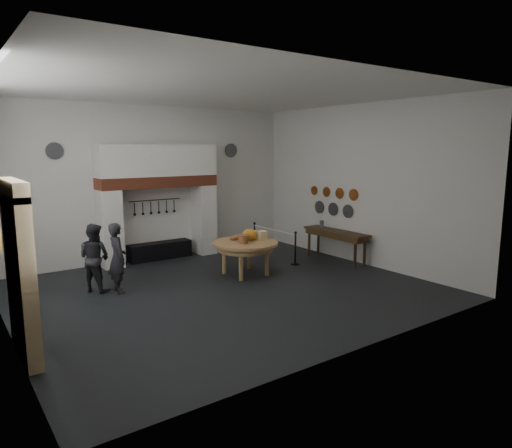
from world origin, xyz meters
TOP-DOWN VIEW (x-y plane):
  - floor at (0.00, 0.00)m, footprint 9.00×8.00m
  - ceiling at (0.00, 0.00)m, footprint 9.00×8.00m
  - wall_back at (0.00, 4.00)m, footprint 9.00×0.02m
  - wall_front at (0.00, -4.00)m, footprint 9.00×0.02m
  - wall_right at (4.50, 0.00)m, footprint 0.02×8.00m
  - chimney_pier_left at (-1.48, 3.65)m, footprint 0.55×0.70m
  - chimney_pier_right at (1.48, 3.65)m, footprint 0.55×0.70m
  - hearth_brick_band at (0.00, 3.65)m, footprint 3.50×0.72m
  - chimney_hood at (0.00, 3.65)m, footprint 3.50×0.70m
  - iron_range at (0.00, 3.72)m, footprint 1.90×0.45m
  - utensil_rail at (0.00, 3.92)m, footprint 1.60×0.02m
  - door_recess at (-4.47, -1.00)m, footprint 0.04×1.10m
  - door_jamb_near at (-4.38, -1.70)m, footprint 0.22×0.30m
  - door_jamb_far at (-4.38, -0.30)m, footprint 0.22×0.30m
  - door_lintel at (-4.38, -1.00)m, footprint 0.22×1.70m
  - work_table at (1.11, 0.81)m, footprint 1.84×1.84m
  - pumpkin at (1.31, 0.91)m, footprint 0.36×0.36m
  - cheese_block_big at (1.61, 0.76)m, footprint 0.22×0.22m
  - cheese_block_small at (1.59, 1.06)m, footprint 0.18×0.18m
  - wicker_basket at (0.96, 0.66)m, footprint 0.35×0.35m
  - bread_loaf at (1.01, 1.16)m, footprint 0.31×0.18m
  - visitor_near at (-2.09, 1.28)m, footprint 0.40×0.60m
  - visitor_far at (-2.49, 1.68)m, footprint 0.93×0.97m
  - side_table at (4.10, 0.50)m, footprint 0.55×2.20m
  - pewter_jug at (4.10, 1.10)m, footprint 0.12×0.12m
  - copper_pan_a at (4.46, 0.20)m, footprint 0.03×0.34m
  - copper_pan_b at (4.46, 0.75)m, footprint 0.03×0.32m
  - copper_pan_c at (4.46, 1.30)m, footprint 0.03×0.30m
  - copper_pan_d at (4.46, 1.85)m, footprint 0.03×0.28m
  - pewter_plate_left at (4.46, 0.40)m, footprint 0.03×0.40m
  - pewter_plate_mid at (4.46, 1.00)m, footprint 0.03×0.40m
  - pewter_plate_right at (4.46, 1.60)m, footprint 0.03×0.40m
  - pewter_plate_back_left at (-2.70, 3.96)m, footprint 0.44×0.03m
  - pewter_plate_back_right at (2.70, 3.96)m, footprint 0.44×0.03m
  - barrier_post_near at (2.85, 0.84)m, footprint 0.05×0.05m
  - barrier_post_far at (2.85, 2.84)m, footprint 0.05×0.05m
  - barrier_rope at (2.85, 1.84)m, footprint 0.04×2.00m

SIDE VIEW (x-z plane):
  - floor at x=0.00m, z-range -0.01..0.01m
  - iron_range at x=0.00m, z-range 0.00..0.50m
  - barrier_post_near at x=2.85m, z-range 0.00..0.90m
  - barrier_post_far at x=2.85m, z-range 0.00..0.90m
  - visitor_far at x=-2.49m, z-range 0.00..1.58m
  - visitor_near at x=-2.09m, z-range 0.00..1.61m
  - work_table at x=1.11m, z-range 0.80..0.88m
  - barrier_rope at x=2.85m, z-range 0.83..0.87m
  - side_table at x=4.10m, z-range 0.84..0.90m
  - bread_loaf at x=1.01m, z-range 0.87..1.01m
  - cheese_block_small at x=1.59m, z-range 0.88..1.07m
  - wicker_basket at x=0.96m, z-range 0.88..1.09m
  - cheese_block_big at x=1.61m, z-range 0.88..1.11m
  - pewter_jug at x=4.10m, z-range 0.90..1.12m
  - pumpkin at x=1.31m, z-range 0.88..1.18m
  - chimney_pier_left at x=-1.48m, z-range 0.00..2.15m
  - chimney_pier_right at x=1.48m, z-range 0.00..2.15m
  - door_recess at x=-4.47m, z-range 0.00..2.50m
  - door_jamb_near at x=-4.38m, z-range 0.00..2.60m
  - door_jamb_far at x=-4.38m, z-range 0.00..2.60m
  - pewter_plate_left at x=4.46m, z-range 1.25..1.65m
  - pewter_plate_mid at x=4.46m, z-range 1.25..1.65m
  - pewter_plate_right at x=4.46m, z-range 1.25..1.65m
  - utensil_rail at x=0.00m, z-range 1.74..1.76m
  - copper_pan_b at x=4.46m, z-range 1.79..2.11m
  - copper_pan_d at x=4.46m, z-range 1.81..2.09m
  - copper_pan_a at x=4.46m, z-range 1.78..2.12m
  - copper_pan_c at x=4.46m, z-range 1.80..2.10m
  - wall_back at x=0.00m, z-range 0.00..4.50m
  - wall_front at x=0.00m, z-range 0.00..4.50m
  - wall_right at x=4.50m, z-range 0.00..4.50m
  - hearth_brick_band at x=0.00m, z-range 2.15..2.47m
  - door_lintel at x=-4.38m, z-range 2.50..2.80m
  - chimney_hood at x=0.00m, z-range 2.47..3.37m
  - pewter_plate_back_left at x=-2.70m, z-range 2.98..3.42m
  - pewter_plate_back_right at x=2.70m, z-range 2.98..3.42m
  - ceiling at x=0.00m, z-range 4.49..4.51m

